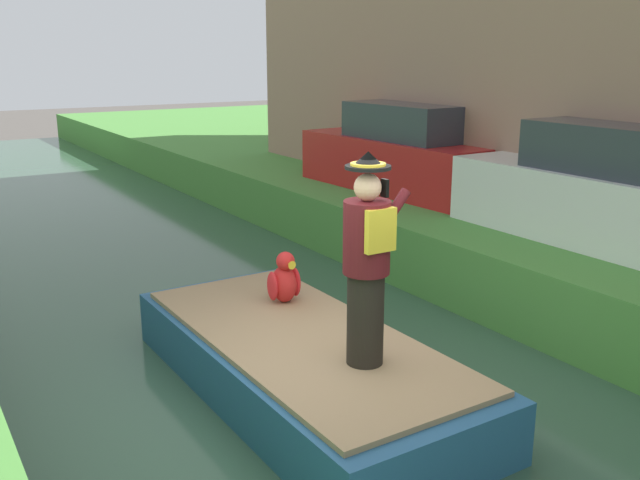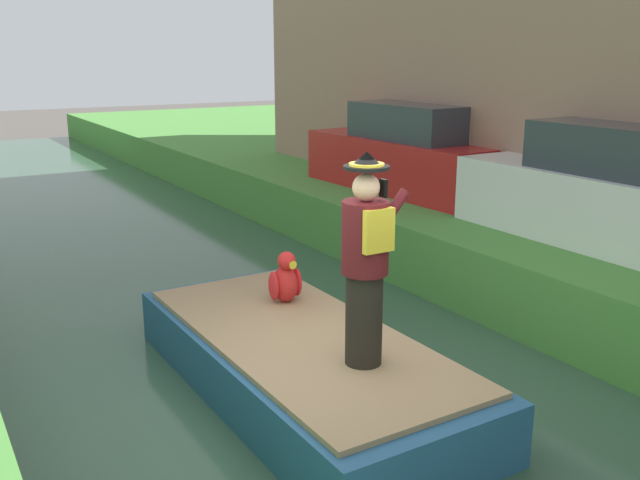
# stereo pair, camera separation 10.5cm
# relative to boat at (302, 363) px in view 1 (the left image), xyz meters

# --- Properties ---
(ground_plane) EXTENTS (80.00, 80.00, 0.00)m
(ground_plane) POSITION_rel_boat_xyz_m (0.00, -0.63, -0.40)
(ground_plane) COLOR #4C4742
(canal_water) EXTENTS (5.49, 48.00, 0.10)m
(canal_water) POSITION_rel_boat_xyz_m (0.00, -0.63, -0.35)
(canal_water) COLOR #33513D
(canal_water) RESTS_ON ground
(boat) EXTENTS (1.84, 4.22, 0.61)m
(boat) POSITION_rel_boat_xyz_m (0.00, 0.00, 0.00)
(boat) COLOR #23517A
(boat) RESTS_ON canal_water
(person_pirate) EXTENTS (0.61, 0.42, 1.85)m
(person_pirate) POSITION_rel_boat_xyz_m (0.15, -0.85, 1.23)
(person_pirate) COLOR black
(person_pirate) RESTS_ON boat
(parrot_plush) EXTENTS (0.36, 0.34, 0.57)m
(parrot_plush) POSITION_rel_boat_xyz_m (0.30, 0.88, 0.55)
(parrot_plush) COLOR red
(parrot_plush) RESTS_ON boat
(parked_car_white) EXTENTS (1.70, 4.00, 1.50)m
(parked_car_white) POSITION_rel_boat_xyz_m (4.60, 0.03, 1.22)
(parked_car_white) COLOR white
(parked_car_white) RESTS_ON grass_bank_far
(parked_car_red) EXTENTS (1.88, 4.07, 1.50)m
(parked_car_red) POSITION_rel_boat_xyz_m (4.60, 4.16, 1.22)
(parked_car_red) COLOR red
(parked_car_red) RESTS_ON grass_bank_far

